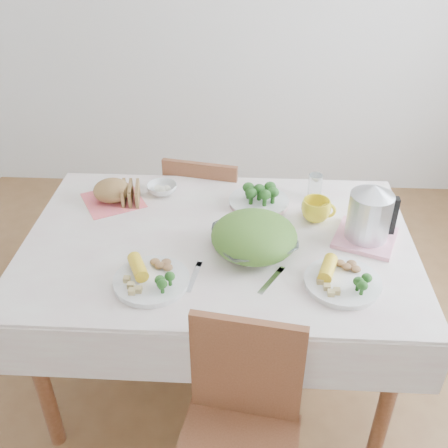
# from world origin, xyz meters

# --- Properties ---
(floor) EXTENTS (3.60, 3.60, 0.00)m
(floor) POSITION_xyz_m (0.00, 0.00, 0.00)
(floor) COLOR brown
(floor) RESTS_ON ground
(dining_table) EXTENTS (1.40, 0.90, 0.75)m
(dining_table) POSITION_xyz_m (0.00, 0.00, 0.38)
(dining_table) COLOR brown
(dining_table) RESTS_ON floor
(tablecloth) EXTENTS (1.50, 1.00, 0.01)m
(tablecloth) POSITION_xyz_m (0.00, 0.00, 0.76)
(tablecloth) COLOR silver
(tablecloth) RESTS_ON dining_table
(chair_near) EXTENTS (0.43, 0.43, 0.84)m
(chair_near) POSITION_xyz_m (0.10, -0.69, 0.47)
(chair_near) COLOR brown
(chair_near) RESTS_ON floor
(chair_far) EXTENTS (0.44, 0.44, 0.84)m
(chair_far) POSITION_xyz_m (-0.09, 0.66, 0.47)
(chair_far) COLOR brown
(chair_far) RESTS_ON floor
(salad_bowl) EXTENTS (0.39, 0.39, 0.07)m
(salad_bowl) POSITION_xyz_m (0.14, -0.07, 0.80)
(salad_bowl) COLOR white
(salad_bowl) RESTS_ON tablecloth
(dinner_plate_left) EXTENTS (0.29, 0.29, 0.02)m
(dinner_plate_left) POSITION_xyz_m (-0.21, -0.28, 0.77)
(dinner_plate_left) COLOR white
(dinner_plate_left) RESTS_ON tablecloth
(dinner_plate_right) EXTENTS (0.37, 0.37, 0.02)m
(dinner_plate_right) POSITION_xyz_m (0.44, -0.25, 0.77)
(dinner_plate_right) COLOR white
(dinner_plate_right) RESTS_ON tablecloth
(broccoli_plate) EXTENTS (0.32, 0.32, 0.02)m
(broccoli_plate) POSITION_xyz_m (0.16, 0.27, 0.77)
(broccoli_plate) COLOR beige
(broccoli_plate) RESTS_ON tablecloth
(napkin) EXTENTS (0.32, 0.32, 0.00)m
(napkin) POSITION_xyz_m (-0.47, 0.26, 0.76)
(napkin) COLOR #FF676E
(napkin) RESTS_ON tablecloth
(bread_loaf) EXTENTS (0.20, 0.19, 0.09)m
(bread_loaf) POSITION_xyz_m (-0.47, 0.26, 0.82)
(bread_loaf) COLOR olive
(bread_loaf) RESTS_ON napkin
(fruit_bowl) EXTENTS (0.15, 0.15, 0.04)m
(fruit_bowl) POSITION_xyz_m (-0.27, 0.34, 0.78)
(fruit_bowl) COLOR white
(fruit_bowl) RESTS_ON tablecloth
(yellow_mug) EXTENTS (0.13, 0.13, 0.09)m
(yellow_mug) POSITION_xyz_m (0.38, 0.16, 0.81)
(yellow_mug) COLOR yellow
(yellow_mug) RESTS_ON tablecloth
(glass_tumbler) EXTENTS (0.08, 0.08, 0.11)m
(glass_tumbler) POSITION_xyz_m (0.40, 0.33, 0.83)
(glass_tumbler) COLOR white
(glass_tumbler) RESTS_ON tablecloth
(pink_tray) EXTENTS (0.28, 0.28, 0.02)m
(pink_tray) POSITION_xyz_m (0.57, 0.03, 0.77)
(pink_tray) COLOR pink
(pink_tray) RESTS_ON tablecloth
(electric_kettle) EXTENTS (0.16, 0.16, 0.23)m
(electric_kettle) POSITION_xyz_m (0.57, 0.03, 0.88)
(electric_kettle) COLOR #B2B5BA
(electric_kettle) RESTS_ON pink_tray
(fork_left) EXTENTS (0.04, 0.17, 0.00)m
(fork_left) POSITION_xyz_m (-0.07, -0.23, 0.76)
(fork_left) COLOR silver
(fork_left) RESTS_ON tablecloth
(fork_right) EXTENTS (0.10, 0.15, 0.00)m
(fork_right) POSITION_xyz_m (0.20, -0.24, 0.76)
(fork_right) COLOR silver
(fork_right) RESTS_ON tablecloth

